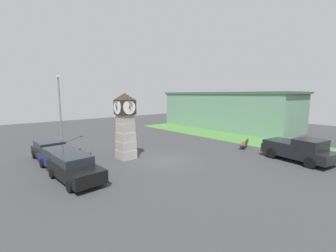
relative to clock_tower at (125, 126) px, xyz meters
name	(u,v)px	position (x,y,z in m)	size (l,w,h in m)	color
ground_plane	(164,160)	(2.45, 1.97, -2.68)	(66.98, 66.98, 0.00)	#38383A
clock_tower	(125,126)	(0.00, 0.00, 0.00)	(1.70, 1.71, 5.23)	#A09A90
bollard_near_tower	(80,155)	(-1.55, -3.15, -2.13)	(0.20, 0.20, 1.08)	#333338
bollard_mid_row	(90,159)	(0.06, -3.00, -2.12)	(0.28, 0.28, 1.11)	brown
car_navy_sedan	(51,150)	(-3.64, -4.67, -1.93)	(4.30, 2.17, 1.45)	black
car_near_tower	(62,158)	(-0.69, -4.63, -1.95)	(4.27, 2.37, 1.40)	navy
car_by_building	(74,168)	(2.12, -4.72, -1.89)	(4.66, 2.17, 1.54)	black
pickup_truck	(298,149)	(9.26, 9.74, -1.75)	(5.26, 3.00, 1.85)	black
bench	(245,143)	(4.42, 10.29, -2.15)	(1.08, 1.68, 0.90)	brown
pedestrian_crossing_lot	(133,126)	(-9.96, 6.81, -1.77)	(0.46, 0.44, 1.59)	gold
street_lamp_near_road	(60,105)	(-9.25, -2.29, 1.36)	(0.50, 0.24, 7.07)	slate
warehouse_blue_far	(227,110)	(-4.67, 20.43, 0.06)	(20.55, 7.83, 5.46)	gray
grass_verge_far	(274,144)	(5.38, 14.25, -2.66)	(40.19, 5.30, 0.04)	#477A38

